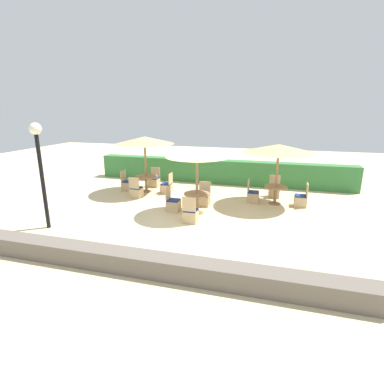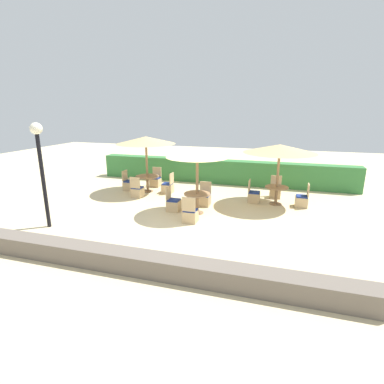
# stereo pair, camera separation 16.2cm
# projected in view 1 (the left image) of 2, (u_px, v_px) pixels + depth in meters

# --- Properties ---
(ground_plane) EXTENTS (40.00, 40.00, 0.00)m
(ground_plane) POSITION_uv_depth(u_px,v_px,m) (187.00, 222.00, 10.14)
(ground_plane) COLOR beige
(hedge_row) EXTENTS (13.00, 0.70, 1.19)m
(hedge_row) POSITION_uv_depth(u_px,v_px,m) (220.00, 171.00, 15.35)
(hedge_row) COLOR #387A3D
(hedge_row) RESTS_ON ground_plane
(stone_border) EXTENTS (10.00, 0.56, 0.48)m
(stone_border) POSITION_uv_depth(u_px,v_px,m) (145.00, 264.00, 6.95)
(stone_border) COLOR #6B6056
(stone_border) RESTS_ON ground_plane
(lamp_post) EXTENTS (0.36, 0.36, 3.32)m
(lamp_post) POSITION_uv_depth(u_px,v_px,m) (39.00, 155.00, 9.06)
(lamp_post) COLOR black
(lamp_post) RESTS_ON ground_plane
(parasol_back_left) EXTENTS (2.64, 2.64, 2.52)m
(parasol_back_left) POSITION_uv_depth(u_px,v_px,m) (145.00, 140.00, 13.23)
(parasol_back_left) COLOR #93704C
(parasol_back_left) RESTS_ON ground_plane
(round_table_back_left) EXTENTS (1.08, 1.08, 0.73)m
(round_table_back_left) POSITION_uv_depth(u_px,v_px,m) (146.00, 179.00, 13.70)
(round_table_back_left) COLOR #93704C
(round_table_back_left) RESTS_ON ground_plane
(patio_chair_back_left_east) EXTENTS (0.46, 0.46, 0.93)m
(patio_chair_back_left_east) POSITION_uv_depth(u_px,v_px,m) (167.00, 187.00, 13.56)
(patio_chair_back_left_east) COLOR tan
(patio_chair_back_left_east) RESTS_ON ground_plane
(patio_chair_back_left_south) EXTENTS (0.46, 0.46, 0.93)m
(patio_chair_back_left_south) POSITION_uv_depth(u_px,v_px,m) (136.00, 192.00, 12.89)
(patio_chair_back_left_south) COLOR tan
(patio_chair_back_left_south) RESTS_ON ground_plane
(patio_chair_back_left_west) EXTENTS (0.46, 0.46, 0.93)m
(patio_chair_back_left_west) POSITION_uv_depth(u_px,v_px,m) (127.00, 185.00, 14.02)
(patio_chair_back_left_west) COLOR tan
(patio_chair_back_left_west) RESTS_ON ground_plane
(patio_chair_back_left_north) EXTENTS (0.46, 0.46, 0.93)m
(patio_chair_back_left_north) POSITION_uv_depth(u_px,v_px,m) (154.00, 181.00, 14.69)
(patio_chair_back_left_north) COLOR tan
(patio_chair_back_left_north) RESTS_ON ground_plane
(parasol_center) EXTENTS (2.21, 2.21, 2.40)m
(parasol_center) POSITION_uv_depth(u_px,v_px,m) (197.00, 153.00, 10.43)
(parasol_center) COLOR #93704C
(parasol_center) RESTS_ON ground_plane
(round_table_center) EXTENTS (0.95, 0.95, 0.75)m
(round_table_center) POSITION_uv_depth(u_px,v_px,m) (197.00, 198.00, 10.87)
(round_table_center) COLOR #93704C
(round_table_center) RESTS_ON ground_plane
(patio_chair_center_south) EXTENTS (0.46, 0.46, 0.93)m
(patio_chair_center_south) POSITION_uv_depth(u_px,v_px,m) (191.00, 215.00, 10.07)
(patio_chair_center_south) COLOR tan
(patio_chair_center_south) RESTS_ON ground_plane
(patio_chair_center_west) EXTENTS (0.46, 0.46, 0.93)m
(patio_chair_center_west) POSITION_uv_depth(u_px,v_px,m) (173.00, 204.00, 11.17)
(patio_chair_center_west) COLOR tan
(patio_chair_center_west) RESTS_ON ground_plane
(patio_chair_center_north) EXTENTS (0.46, 0.46, 0.93)m
(patio_chair_center_north) POSITION_uv_depth(u_px,v_px,m) (204.00, 199.00, 11.82)
(patio_chair_center_north) COLOR tan
(patio_chair_center_north) RESTS_ON ground_plane
(parasol_back_right) EXTENTS (2.78, 2.78, 2.39)m
(parasol_back_right) POSITION_uv_depth(u_px,v_px,m) (279.00, 149.00, 11.49)
(parasol_back_right) COLOR #93704C
(parasol_back_right) RESTS_ON ground_plane
(round_table_back_right) EXTENTS (0.92, 0.92, 0.72)m
(round_table_back_right) POSITION_uv_depth(u_px,v_px,m) (276.00, 191.00, 11.95)
(round_table_back_right) COLOR #93704C
(round_table_back_right) RESTS_ON ground_plane
(patio_chair_back_right_east) EXTENTS (0.46, 0.46, 0.93)m
(patio_chair_back_right_east) POSITION_uv_depth(u_px,v_px,m) (301.00, 200.00, 11.72)
(patio_chair_back_right_east) COLOR tan
(patio_chair_back_right_east) RESTS_ON ground_plane
(patio_chair_back_right_north) EXTENTS (0.46, 0.46, 0.93)m
(patio_chair_back_right_north) POSITION_uv_depth(u_px,v_px,m) (274.00, 191.00, 12.94)
(patio_chair_back_right_north) COLOR tan
(patio_chair_back_right_north) RESTS_ON ground_plane
(patio_chair_back_right_west) EXTENTS (0.46, 0.46, 0.93)m
(patio_chair_back_right_west) POSITION_uv_depth(u_px,v_px,m) (253.00, 196.00, 12.26)
(patio_chair_back_right_west) COLOR tan
(patio_chair_back_right_west) RESTS_ON ground_plane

